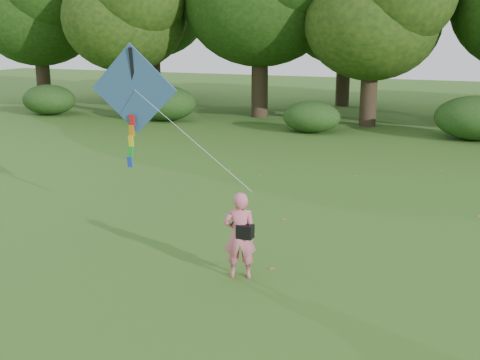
% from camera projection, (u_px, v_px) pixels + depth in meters
% --- Properties ---
extents(ground, '(100.00, 100.00, 0.00)m').
position_uv_depth(ground, '(262.00, 293.00, 10.70)').
color(ground, '#265114').
rests_on(ground, ground).
extents(man_kite_flyer, '(0.71, 0.59, 1.67)m').
position_uv_depth(man_kite_flyer, '(240.00, 235.00, 11.21)').
color(man_kite_flyer, '#DB6780').
rests_on(man_kite_flyer, ground).
extents(crossbody_bag, '(0.43, 0.20, 0.69)m').
position_uv_depth(crossbody_bag, '(245.00, 231.00, 11.11)').
color(crossbody_bag, black).
rests_on(crossbody_bag, ground).
extents(flying_kite, '(4.98, 2.67, 2.97)m').
position_uv_depth(flying_kite, '(134.00, 92.00, 14.09)').
color(flying_kite, '#2952B5').
rests_on(flying_kite, ground).
extents(tree_line, '(54.70, 15.30, 9.48)m').
position_uv_depth(tree_line, '(460.00, 8.00, 29.22)').
color(tree_line, '#3A2D1E').
rests_on(tree_line, ground).
extents(shrub_band, '(39.15, 3.22, 1.88)m').
position_uv_depth(shrub_band, '(386.00, 116.00, 26.53)').
color(shrub_band, '#264919').
rests_on(shrub_band, ground).
extents(fallen_leaves, '(8.17, 15.35, 0.01)m').
position_uv_depth(fallen_leaves, '(343.00, 225.00, 14.40)').
color(fallen_leaves, olive).
rests_on(fallen_leaves, ground).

